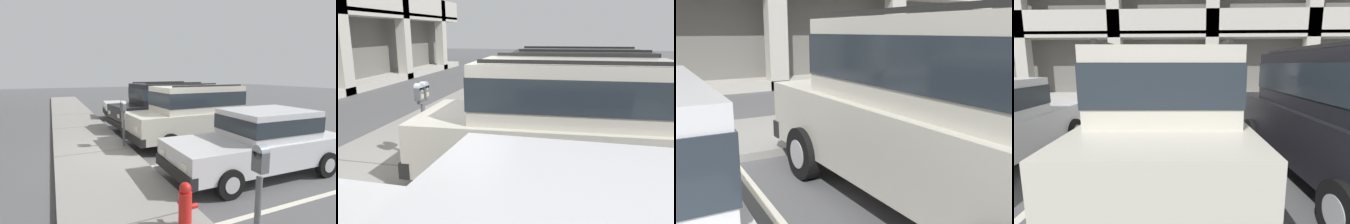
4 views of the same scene
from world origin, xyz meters
The scene contains 5 objects.
ground_plane centered at (0.00, 0.00, -0.05)m, with size 80.00×80.00×0.10m.
sidewalk centered at (0.00, 1.30, 0.06)m, with size 40.00×2.20×0.12m.
parking_stall_lines centered at (1.47, -1.40, 0.00)m, with size 11.89×4.80×0.01m.
silver_suv centered at (0.18, -2.18, 1.09)m, with size 2.18×4.87×2.03m.
parking_meter_near centered at (0.29, 0.35, 1.19)m, with size 0.35×0.12×1.43m.
Camera 3 is at (-2.55, -4.92, 1.84)m, focal length 40.00 mm.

